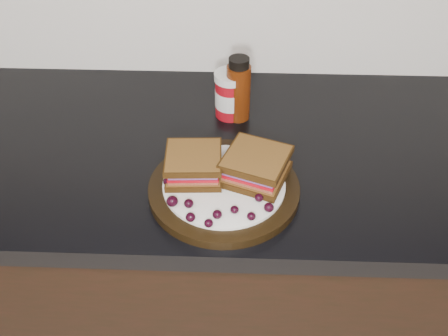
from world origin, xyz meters
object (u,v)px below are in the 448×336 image
(plate, at_px, (224,189))
(oil_bottle, at_px, (238,89))
(condiment_jar, at_px, (231,94))
(sandwich_left, at_px, (194,165))

(plate, xyz_separation_m, oil_bottle, (0.02, 0.25, 0.06))
(condiment_jar, distance_m, oil_bottle, 0.03)
(sandwich_left, distance_m, oil_bottle, 0.24)
(oil_bottle, bearing_deg, sandwich_left, -109.21)
(sandwich_left, relative_size, oil_bottle, 0.71)
(condiment_jar, bearing_deg, plate, -91.08)
(plate, xyz_separation_m, condiment_jar, (0.00, 0.26, 0.04))
(plate, bearing_deg, condiment_jar, 88.92)
(sandwich_left, xyz_separation_m, oil_bottle, (0.08, 0.23, 0.03))
(sandwich_left, distance_m, condiment_jar, 0.24)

